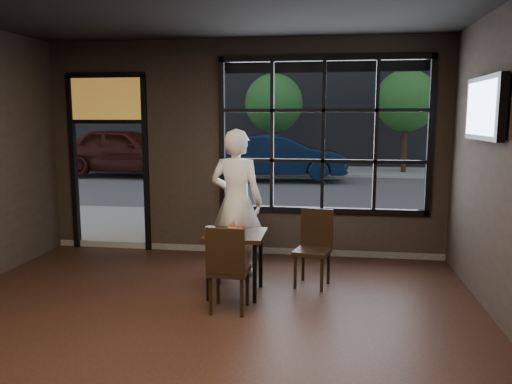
% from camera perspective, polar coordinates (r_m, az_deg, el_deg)
% --- Properties ---
extents(floor, '(6.00, 7.00, 0.02)m').
position_cam_1_polar(floor, '(4.56, -9.49, -18.73)').
color(floor, black).
rests_on(floor, ground).
extents(window_frame, '(3.06, 0.12, 2.28)m').
position_cam_1_polar(window_frame, '(7.35, 7.69, 6.38)').
color(window_frame, black).
rests_on(window_frame, ground).
extents(stained_transom, '(1.20, 0.06, 0.70)m').
position_cam_1_polar(stained_transom, '(8.09, -16.70, 10.19)').
color(stained_transom, orange).
rests_on(stained_transom, ground).
extents(street_asphalt, '(60.00, 41.00, 0.04)m').
position_cam_1_polar(street_asphalt, '(27.96, 5.62, 4.24)').
color(street_asphalt, '#545456').
rests_on(street_asphalt, ground).
extents(building_across, '(28.00, 12.00, 15.00)m').
position_cam_1_polar(building_across, '(27.42, 5.76, 19.95)').
color(building_across, '#5B5956').
rests_on(building_across, ground).
extents(cafe_table, '(0.69, 0.69, 0.74)m').
position_cam_1_polar(cafe_table, '(5.92, -2.37, -8.13)').
color(cafe_table, black).
rests_on(cafe_table, floor).
extents(chair_near, '(0.42, 0.42, 0.95)m').
position_cam_1_polar(chair_near, '(5.40, -3.08, -8.64)').
color(chair_near, black).
rests_on(chair_near, floor).
extents(chair_window, '(0.49, 0.49, 0.94)m').
position_cam_1_polar(chair_window, '(6.18, 6.46, -6.47)').
color(chair_window, black).
rests_on(chair_window, floor).
extents(man, '(0.76, 0.56, 1.92)m').
position_cam_1_polar(man, '(6.56, -2.24, -1.17)').
color(man, white).
rests_on(man, floor).
extents(hotdog, '(0.22, 0.14, 0.06)m').
position_cam_1_polar(hotdog, '(5.90, -2.32, -4.20)').
color(hotdog, tan).
rests_on(hotdog, cafe_table).
extents(cup, '(0.13, 0.13, 0.10)m').
position_cam_1_polar(cup, '(5.73, -5.24, -4.43)').
color(cup, silver).
rests_on(cup, cafe_table).
extents(tv, '(0.13, 1.16, 0.68)m').
position_cam_1_polar(tv, '(5.94, 24.72, 8.69)').
color(tv, black).
rests_on(tv, wall_right).
extents(navy_car, '(4.38, 1.88, 1.40)m').
position_cam_1_polar(navy_car, '(16.16, 2.67, 4.05)').
color(navy_car, black).
rests_on(navy_car, street_asphalt).
extents(maroon_car, '(4.80, 2.09, 1.61)m').
position_cam_1_polar(maroon_car, '(18.05, -14.74, 4.59)').
color(maroon_car, '#33100C').
rests_on(maroon_car, street_asphalt).
extents(tree_left, '(2.13, 2.13, 3.64)m').
position_cam_1_polar(tree_left, '(18.65, 2.05, 10.08)').
color(tree_left, '#332114').
rests_on(tree_left, street_asphalt).
extents(tree_right, '(2.19, 2.19, 3.74)m').
position_cam_1_polar(tree_right, '(18.70, 16.80, 9.93)').
color(tree_right, '#332114').
rests_on(tree_right, street_asphalt).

